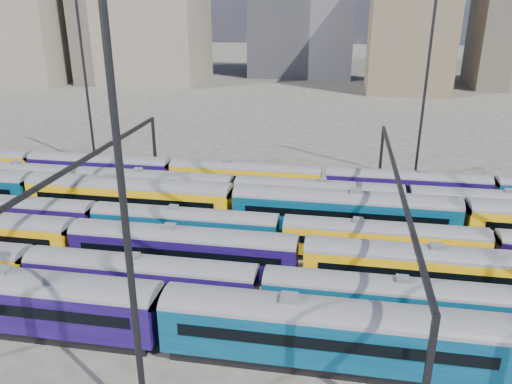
# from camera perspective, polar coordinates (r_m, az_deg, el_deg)

# --- Properties ---
(ground) EXTENTS (500.00, 500.00, 0.00)m
(ground) POSITION_cam_1_polar(r_m,az_deg,el_deg) (47.90, 3.02, -6.96)
(ground) COLOR #3F3A35
(ground) RESTS_ON ground
(rake_1) EXTENTS (132.64, 2.77, 4.65)m
(rake_1) POSITION_cam_1_polar(r_m,az_deg,el_deg) (40.55, -13.06, -9.15)
(rake_1) COLOR black
(rake_1) RESTS_ON ground
(rake_2) EXTENTS (142.82, 2.98, 5.02)m
(rake_2) POSITION_cam_1_polar(r_m,az_deg,el_deg) (42.71, 19.10, -7.89)
(rake_2) COLOR black
(rake_2) RESTS_ON ground
(rake_3) EXTENTS (92.95, 2.73, 4.57)m
(rake_3) POSITION_cam_1_polar(r_m,az_deg,el_deg) (46.80, 14.35, -5.05)
(rake_3) COLOR black
(rake_3) RESTS_ON ground
(rake_4) EXTENTS (136.87, 3.34, 5.63)m
(rake_4) POSITION_cam_1_polar(r_m,az_deg,el_deg) (52.02, -2.68, -1.01)
(rake_4) COLOR black
(rake_4) RESTS_ON ground
(rake_5) EXTENTS (133.18, 2.78, 4.67)m
(rake_5) POSITION_cam_1_polar(r_m,az_deg,el_deg) (55.80, 7.09, -0.15)
(rake_5) COLOR black
(rake_5) RESTS_ON ground
(rake_6) EXTENTS (133.93, 2.80, 4.70)m
(rake_6) POSITION_cam_1_polar(r_m,az_deg,el_deg) (61.48, -1.25, 2.05)
(rake_6) COLOR black
(rake_6) RESTS_ON ground
(gantry_1) EXTENTS (0.35, 40.35, 8.03)m
(gantry_1) POSITION_cam_1_polar(r_m,az_deg,el_deg) (51.24, -19.63, 1.96)
(gantry_1) COLOR black
(gantry_1) RESTS_ON ground
(gantry_2) EXTENTS (0.35, 40.35, 8.03)m
(gantry_2) POSITION_cam_1_polar(r_m,az_deg,el_deg) (45.18, 15.87, -0.10)
(gantry_2) COLOR black
(gantry_2) RESTS_ON ground
(mast_1) EXTENTS (1.40, 0.50, 25.60)m
(mast_1) POSITION_cam_1_polar(r_m,az_deg,el_deg) (73.36, -19.06, 13.27)
(mast_1) COLOR black
(mast_1) RESTS_ON ground
(mast_2) EXTENTS (1.40, 0.50, 25.60)m
(mast_2) POSITION_cam_1_polar(r_m,az_deg,el_deg) (23.85, -15.00, -0.55)
(mast_2) COLOR black
(mast_2) RESTS_ON ground
(mast_3) EXTENTS (1.40, 0.50, 25.60)m
(mast_3) POSITION_cam_1_polar(r_m,az_deg,el_deg) (67.39, 18.97, 12.69)
(mast_3) COLOR black
(mast_3) RESTS_ON ground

